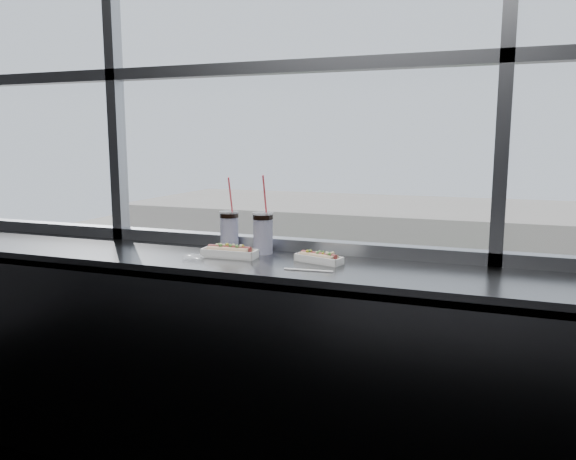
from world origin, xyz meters
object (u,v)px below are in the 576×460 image
(loose_straw, at_px, (308,270))
(wrapper, at_px, (193,257))
(hotdog_tray_left, at_px, (230,252))
(soda_cup_right, at_px, (263,231))
(soda_cup_left, at_px, (229,228))
(car_far_b, at_px, (514,389))
(hotdog_tray_right, at_px, (319,258))
(car_near_b, at_px, (265,440))
(car_far_a, at_px, (271,355))
(tree_left, at_px, (295,290))
(pedestrian_b, at_px, (479,359))
(tree_center, at_px, (471,307))

(loose_straw, height_order, wrapper, wrapper)
(hotdog_tray_left, distance_m, soda_cup_right, 0.20)
(soda_cup_left, height_order, car_far_b, soda_cup_left)
(soda_cup_right, height_order, car_far_b, soda_cup_right)
(hotdog_tray_right, bearing_deg, soda_cup_right, 178.20)
(soda_cup_left, distance_m, soda_cup_right, 0.21)
(car_near_b, bearing_deg, loose_straw, -151.79)
(hotdog_tray_left, xyz_separation_m, car_far_a, (-9.79, 24.26, -10.94))
(hotdog_tray_right, xyz_separation_m, tree_left, (-10.32, 28.23, -8.37))
(wrapper, bearing_deg, tree_left, 108.97)
(car_far_b, bearing_deg, soda_cup_left, -179.14)
(hotdog_tray_left, bearing_deg, soda_cup_left, 114.79)
(loose_straw, xyz_separation_m, car_near_b, (-7.19, 16.40, -10.99))
(loose_straw, bearing_deg, car_far_b, 80.21)
(hotdog_tray_right, distance_m, soda_cup_right, 0.35)
(loose_straw, relative_size, pedestrian_b, 0.10)
(soda_cup_right, relative_size, tree_center, 0.07)
(soda_cup_left, bearing_deg, hotdog_tray_left, -63.66)
(hotdog_tray_right, height_order, pedestrian_b, hotdog_tray_right)
(wrapper, bearing_deg, soda_cup_right, 44.97)
(tree_left, bearing_deg, car_far_b, -18.05)
(loose_straw, xyz_separation_m, pedestrian_b, (0.29, 27.85, -10.96))
(soda_cup_right, height_order, tree_left, soda_cup_right)
(soda_cup_left, xyz_separation_m, car_far_a, (-9.70, 24.08, -11.02))
(car_far_b, xyz_separation_m, pedestrian_b, (-1.65, 3.45, -0.07))
(car_near_b, distance_m, tree_center, 14.11)
(pedestrian_b, relative_size, tree_left, 0.40)
(soda_cup_left, bearing_deg, hotdog_tray_right, -15.60)
(tree_center, bearing_deg, hotdog_tray_left, -90.34)
(wrapper, distance_m, tree_center, 29.57)
(wrapper, relative_size, pedestrian_b, 0.05)
(car_near_b, xyz_separation_m, car_far_b, (9.13, 8.00, 0.10))
(soda_cup_left, relative_size, car_near_b, 0.06)
(loose_straw, distance_m, tree_center, 29.59)
(hotdog_tray_left, xyz_separation_m, hotdog_tray_right, (0.43, 0.04, -0.00))
(pedestrian_b, bearing_deg, soda_cup_right, -91.28)
(hotdog_tray_right, bearing_deg, pedestrian_b, 105.75)
(loose_straw, bearing_deg, car_near_b, 108.44)
(soda_cup_left, bearing_deg, pedestrian_b, 88.29)
(hotdog_tray_right, distance_m, tree_left, 31.20)
(car_near_b, bearing_deg, soda_cup_right, -152.40)
(hotdog_tray_right, bearing_deg, tree_center, 106.91)
(car_far_a, relative_size, tree_center, 1.21)
(hotdog_tray_right, distance_m, car_far_b, 26.64)
(soda_cup_right, xyz_separation_m, wrapper, (-0.25, -0.25, -0.10))
(soda_cup_left, xyz_separation_m, car_far_b, (2.48, 24.08, -11.00))
(car_near_b, relative_size, tree_left, 1.14)
(pedestrian_b, bearing_deg, car_far_a, -161.84)
(hotdog_tray_left, height_order, car_near_b, hotdog_tray_left)
(hotdog_tray_right, bearing_deg, soda_cup_left, -179.23)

